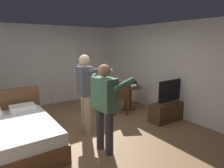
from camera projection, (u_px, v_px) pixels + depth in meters
ground_plane at (92, 138)px, 4.22m from camera, size 6.37×6.37×0.00m
wall_back at (47, 66)px, 6.33m from camera, size 5.29×0.12×2.55m
wall_right at (174, 70)px, 5.39m from camera, size 0.12×6.03×2.55m
doorway_frame at (64, 66)px, 6.59m from camera, size 0.93×0.08×2.13m
bed at (12, 136)px, 3.66m from camera, size 1.49×1.90×1.02m
tv_flatscreen at (170, 108)px, 5.20m from camera, size 1.24×0.40×1.08m
side_table at (130, 94)px, 6.00m from camera, size 0.70×0.70×0.70m
laptop at (131, 85)px, 5.90m from camera, size 0.37×0.37×0.17m
bottle_on_table at (136, 83)px, 5.95m from camera, size 0.06×0.06×0.22m
wooden_chair at (121, 96)px, 5.51m from camera, size 0.57×0.57×0.99m
person_blue_shirt at (105, 102)px, 3.53m from camera, size 0.69×0.64×1.65m
person_striped_shirt at (86, 89)px, 4.29m from camera, size 0.66×0.59×1.76m
suitcase_dark at (15, 112)px, 5.17m from camera, size 0.54×0.38×0.45m
suitcase_small at (16, 115)px, 5.04m from camera, size 0.63×0.35×0.37m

